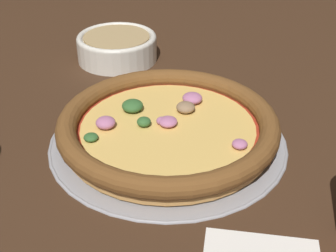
% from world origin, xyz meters
% --- Properties ---
extents(ground_plane, '(3.00, 3.00, 0.00)m').
position_xyz_m(ground_plane, '(0.00, 0.00, 0.00)').
color(ground_plane, '#3D2616').
extents(pizza_tray, '(0.34, 0.34, 0.01)m').
position_xyz_m(pizza_tray, '(0.00, 0.00, 0.00)').
color(pizza_tray, '#9E9EA3').
rests_on(pizza_tray, ground_plane).
extents(pizza, '(0.32, 0.32, 0.04)m').
position_xyz_m(pizza, '(0.00, 0.00, 0.03)').
color(pizza, tan).
rests_on(pizza, pizza_tray).
extents(bowl_near, '(0.15, 0.15, 0.05)m').
position_xyz_m(bowl_near, '(0.22, 0.20, 0.03)').
color(bowl_near, silver).
rests_on(bowl_near, ground_plane).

